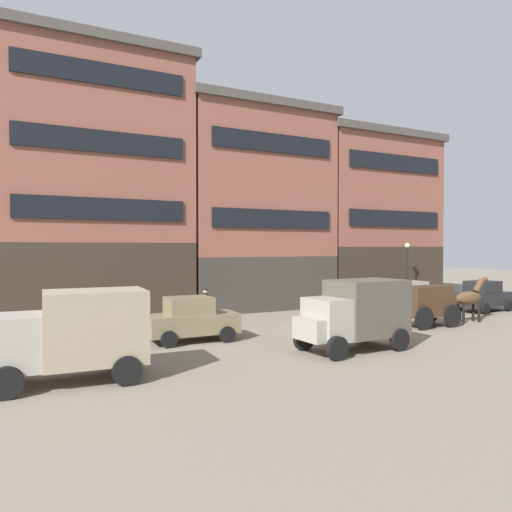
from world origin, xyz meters
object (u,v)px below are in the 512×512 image
Objects in this scene: draft_horse at (470,297)px; cargo_wagon at (428,303)px; streetlamp_curbside at (407,265)px; delivery_truck_near at (74,333)px; sedan_dark at (484,296)px; pedestrian_officer at (205,304)px; sedan_parked_curb at (192,319)px; sedan_light at (410,297)px; delivery_truck_far at (355,312)px.

cargo_wagon is at bearing 179.96° from draft_horse.
delivery_truck_near is at bearing -157.26° from streetlamp_curbside.
sedan_dark is 5.11m from streetlamp_curbside.
draft_horse is at bearing 6.66° from delivery_truck_near.
pedestrian_officer is at bearing 153.69° from draft_horse.
cargo_wagon reaches higher than sedan_dark.
cargo_wagon is 11.02m from pedestrian_officer.
draft_horse is 0.63× the size of sedan_parked_curb.
sedan_parked_curb is at bearing -117.86° from pedestrian_officer.
streetlamp_curbside is (2.53, 6.92, 1.40)m from draft_horse.
delivery_truck_near reaches higher than sedan_light.
pedestrian_officer is at bearing 48.99° from delivery_truck_near.
cargo_wagon is 0.80× the size of sedan_light.
delivery_truck_near is 1.00× the size of delivery_truck_far.
sedan_dark is (4.26, 2.44, -0.36)m from draft_horse.
sedan_dark is at bearing -24.05° from sedan_light.
delivery_truck_near is at bearing -161.52° from sedan_light.
delivery_truck_near is at bearing 178.25° from delivery_truck_far.
draft_horse is 0.53× the size of delivery_truck_near.
draft_horse is 0.63× the size of sedan_light.
delivery_truck_far is at bearing -144.76° from sedan_light.
sedan_dark is 1.03× the size of sedan_light.
sedan_light reaches higher than pedestrian_officer.
delivery_truck_near is 20.62m from sedan_light.
cargo_wagon is 0.79× the size of sedan_parked_curb.
draft_horse is 19.52m from delivery_truck_near.
sedan_light is (0.16, 4.27, -0.36)m from draft_horse.
cargo_wagon is 1.26× the size of draft_horse.
sedan_dark and sedan_parked_curb have the same top height.
draft_horse reaches higher than cargo_wagon.
delivery_truck_far is 1.16× the size of sedan_dark.
sedan_dark is (23.64, 4.71, -0.51)m from delivery_truck_near.
draft_horse is 14.53m from sedan_parked_curb.
delivery_truck_far reaches higher than sedan_parked_curb.
cargo_wagon is at bearing -33.12° from pedestrian_officer.
streetlamp_curbside reaches higher than sedan_light.
cargo_wagon is 16.59m from delivery_truck_near.
sedan_dark is 1.02× the size of sedan_parked_curb.
sedan_parked_curb is at bearing -170.38° from sedan_light.
sedan_light is (3.11, 4.27, -0.23)m from cargo_wagon.
sedan_parked_curb is (-14.57, -2.47, 0.00)m from sedan_light.
sedan_parked_curb reaches higher than pedestrian_officer.
draft_horse is at bearing -110.06° from streetlamp_curbside.
draft_horse is 7.50m from streetlamp_curbside.
streetlamp_curbside reaches higher than cargo_wagon.
draft_horse reaches higher than pedestrian_officer.
draft_horse reaches higher than sedan_dark.
streetlamp_curbside reaches higher than delivery_truck_far.
pedestrian_officer is at bearing 62.14° from sedan_parked_curb.
sedan_parked_curb is at bearing -163.18° from streetlamp_curbside.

